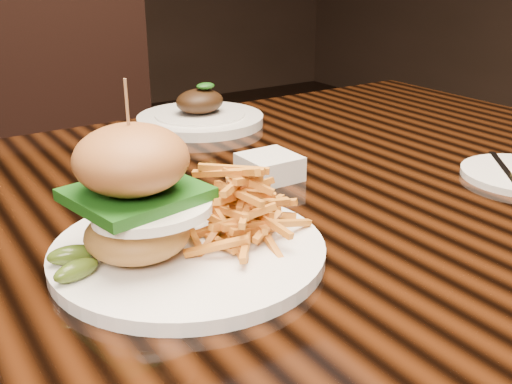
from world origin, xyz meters
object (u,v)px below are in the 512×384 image
far_dish (200,116)px  burger_plate (183,213)px  dining_table (202,255)px  chair_far (87,158)px

far_dish → burger_plate: bearing=-120.1°
dining_table → far_dish: far_dish is taller
burger_plate → chair_far: size_ratio=0.31×
dining_table → far_dish: bearing=61.5°
burger_plate → far_dish: 0.54m
dining_table → burger_plate: burger_plate is taller
dining_table → chair_far: chair_far is taller
far_dish → chair_far: 0.60m
burger_plate → far_dish: burger_plate is taller
chair_far → far_dish: bearing=-81.6°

